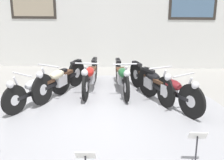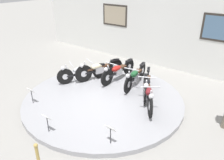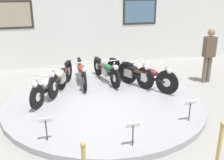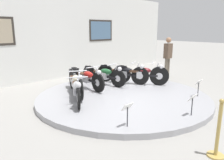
{
  "view_description": "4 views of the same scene",
  "coord_description": "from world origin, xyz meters",
  "views": [
    {
      "loc": [
        0.53,
        -5.67,
        2.7
      ],
      "look_at": [
        0.21,
        0.2,
        0.78
      ],
      "focal_mm": 50.0,
      "sensor_mm": 36.0,
      "label": 1
    },
    {
      "loc": [
        3.98,
        -4.85,
        3.75
      ],
      "look_at": [
        0.04,
        0.42,
        0.59
      ],
      "focal_mm": 35.0,
      "sensor_mm": 36.0,
      "label": 2
    },
    {
      "loc": [
        -1.46,
        -6.19,
        2.91
      ],
      "look_at": [
        0.28,
        0.27,
        0.56
      ],
      "focal_mm": 42.0,
      "sensor_mm": 36.0,
      "label": 3
    },
    {
      "loc": [
        -4.59,
        -4.49,
        2.11
      ],
      "look_at": [
        -0.15,
        0.33,
        0.56
      ],
      "focal_mm": 35.0,
      "sensor_mm": 36.0,
      "label": 4
    }
  ],
  "objects": [
    {
      "name": "motorcycle_green",
      "position": [
        0.38,
        1.34,
        0.51
      ],
      "size": [
        0.54,
        1.95,
        0.78
      ],
      "color": "black",
      "rests_on": "display_platform"
    },
    {
      "name": "motorcycle_black",
      "position": [
        1.04,
        1.01,
        0.53
      ],
      "size": [
        0.9,
        1.83,
        0.8
      ],
      "color": "black",
      "rests_on": "display_platform"
    },
    {
      "name": "info_placard_front_left",
      "position": [
        -1.53,
        -1.63,
        0.5
      ],
      "size": [
        0.26,
        0.11,
        0.51
      ],
      "color": "#333338",
      "rests_on": "display_platform"
    },
    {
      "name": "motorcycle_silver",
      "position": [
        -1.38,
        0.44,
        0.51
      ],
      "size": [
        1.03,
        1.71,
        0.78
      ],
      "color": "black",
      "rests_on": "display_platform"
    },
    {
      "name": "motorcycle_maroon",
      "position": [
        1.38,
        0.44,
        0.54
      ],
      "size": [
        1.2,
        1.7,
        0.82
      ],
      "color": "black",
      "rests_on": "display_platform"
    },
    {
      "name": "stanchion_post_right_of_entry",
      "position": [
        1.06,
        -3.25,
        0.34
      ],
      "size": [
        0.28,
        0.28,
        1.02
      ],
      "color": "tan",
      "rests_on": "ground_plane"
    },
    {
      "name": "motorcycle_cream",
      "position": [
        -1.03,
        1.01,
        0.53
      ],
      "size": [
        0.83,
        1.89,
        0.81
      ],
      "color": "black",
      "rests_on": "display_platform"
    },
    {
      "name": "back_wall",
      "position": [
        0.0,
        4.0,
        1.84
      ],
      "size": [
        14.0,
        0.22,
        3.67
      ],
      "color": "silver",
      "rests_on": "ground_plane"
    },
    {
      "name": "ground_plane",
      "position": [
        0.0,
        0.0,
        0.0
      ],
      "size": [
        60.0,
        60.0,
        0.0
      ],
      "primitive_type": "plane",
      "color": "gray"
    },
    {
      "name": "info_placard_front_right",
      "position": [
        1.53,
        -1.63,
        0.5
      ],
      "size": [
        0.26,
        0.11,
        0.51
      ],
      "color": "#333338",
      "rests_on": "display_platform"
    },
    {
      "name": "visitor_standing",
      "position": [
        3.61,
        0.83,
        1.0
      ],
      "size": [
        0.36,
        0.23,
        1.75
      ],
      "color": "#6B6051",
      "rests_on": "ground_plane"
    },
    {
      "name": "info_placard_front_centre",
      "position": [
        0.0,
        -2.24,
        0.5
      ],
      "size": [
        0.26,
        0.11,
        0.51
      ],
      "color": "#333338",
      "rests_on": "display_platform"
    },
    {
      "name": "display_platform",
      "position": [
        0.0,
        0.0,
        0.07
      ],
      "size": [
        5.17,
        5.17,
        0.14
      ],
      "primitive_type": "cylinder",
      "color": "#99999E",
      "rests_on": "ground_plane"
    },
    {
      "name": "motorcycle_red",
      "position": [
        -0.38,
        1.34,
        0.52
      ],
      "size": [
        0.54,
        1.98,
        0.79
      ],
      "color": "black",
      "rests_on": "display_platform"
    }
  ]
}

